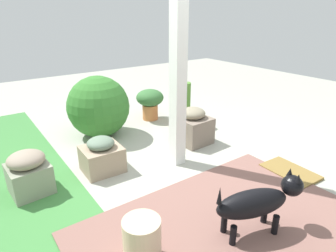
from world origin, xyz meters
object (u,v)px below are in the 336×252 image
(ceramic_urn, at_px, (142,242))
(doormat, at_px, (290,172))
(stone_planter_nearest, at_px, (192,126))
(terracotta_pot_tall, at_px, (185,110))
(terracotta_pot_broad, at_px, (150,101))
(dog, at_px, (258,202))
(porch_pillar, at_px, (178,55))
(round_shrub, at_px, (98,107))
(stone_planter_far, at_px, (29,173))
(stone_planter_mid, at_px, (102,156))

(ceramic_urn, xyz_separation_m, doormat, (0.11, -1.98, -0.17))
(stone_planter_nearest, height_order, terracotta_pot_tall, terracotta_pot_tall)
(terracotta_pot_broad, bearing_deg, ceramic_urn, 146.52)
(dog, distance_m, doormat, 1.19)
(terracotta_pot_tall, xyz_separation_m, doormat, (-1.84, -0.03, -0.23))
(porch_pillar, height_order, terracotta_pot_broad, porch_pillar)
(stone_planter_nearest, height_order, dog, dog)
(round_shrub, bearing_deg, porch_pillar, -162.34)
(dog, bearing_deg, porch_pillar, -9.08)
(stone_planter_far, bearing_deg, dog, -141.24)
(stone_planter_nearest, distance_m, stone_planter_far, 2.07)
(round_shrub, xyz_separation_m, doormat, (-2.23, -1.29, -0.42))
(stone_planter_nearest, distance_m, ceramic_urn, 2.14)
(porch_pillar, distance_m, doormat, 1.79)
(stone_planter_mid, height_order, stone_planter_far, stone_planter_far)
(stone_planter_nearest, bearing_deg, terracotta_pot_tall, -29.88)
(porch_pillar, distance_m, stone_planter_nearest, 1.21)
(porch_pillar, relative_size, stone_planter_mid, 5.78)
(porch_pillar, relative_size, round_shrub, 2.91)
(stone_planter_nearest, xyz_separation_m, doormat, (-1.28, -0.36, -0.21))
(stone_planter_far, bearing_deg, round_shrub, -50.74)
(dog, bearing_deg, stone_planter_mid, 19.73)
(porch_pillar, xyz_separation_m, terracotta_pot_tall, (0.90, -0.84, -1.02))
(terracotta_pot_broad, xyz_separation_m, doormat, (-2.39, -0.33, -0.30))
(stone_planter_far, distance_m, doormat, 2.76)
(stone_planter_far, height_order, terracotta_pot_broad, terracotta_pot_broad)
(dog, bearing_deg, terracotta_pot_tall, -25.34)
(porch_pillar, xyz_separation_m, round_shrub, (1.29, 0.41, -0.83))
(stone_planter_far, relative_size, terracotta_pot_tall, 0.65)
(terracotta_pot_tall, height_order, ceramic_urn, terracotta_pot_tall)
(terracotta_pot_broad, xyz_separation_m, dog, (-2.77, 0.75, -0.01))
(porch_pillar, bearing_deg, stone_planter_far, 77.18)
(stone_planter_far, bearing_deg, stone_planter_nearest, -90.32)
(stone_planter_nearest, xyz_separation_m, ceramic_urn, (-1.39, 1.63, -0.04))
(stone_planter_far, xyz_separation_m, ceramic_urn, (-1.40, -0.45, -0.04))
(stone_planter_far, height_order, dog, dog)
(stone_planter_mid, distance_m, terracotta_pot_broad, 1.75)
(stone_planter_mid, xyz_separation_m, round_shrub, (0.96, -0.39, 0.25))
(stone_planter_far, height_order, ceramic_urn, stone_planter_far)
(porch_pillar, xyz_separation_m, doormat, (-0.94, -0.88, -1.25))
(porch_pillar, relative_size, terracotta_pot_tall, 3.72)
(porch_pillar, distance_m, ceramic_urn, 1.87)
(stone_planter_far, xyz_separation_m, doormat, (-1.29, -2.43, -0.20))
(stone_planter_nearest, bearing_deg, stone_planter_far, 89.68)
(terracotta_pot_tall, bearing_deg, round_shrub, 72.85)
(stone_planter_mid, bearing_deg, ceramic_urn, 167.56)
(stone_planter_far, distance_m, round_shrub, 1.49)
(porch_pillar, relative_size, dog, 3.37)
(porch_pillar, distance_m, terracotta_pot_tall, 1.60)
(porch_pillar, relative_size, doormat, 4.37)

